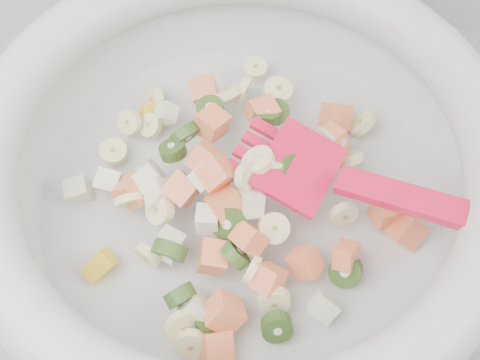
{
  "coord_description": "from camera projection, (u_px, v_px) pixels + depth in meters",
  "views": [
    {
      "loc": [
        0.09,
        1.2,
        1.42
      ],
      "look_at": [
        0.06,
        1.49,
        0.95
      ],
      "focal_mm": 50.0,
      "sensor_mm": 36.0,
      "label": 1
    }
  ],
  "objects": [
    {
      "name": "mixing_bowl",
      "position": [
        240.0,
        169.0,
        0.54
      ],
      "size": [
        0.5,
        0.44,
        0.13
      ],
      "color": "#BBBBB9",
      "rests_on": "counter"
    }
  ]
}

